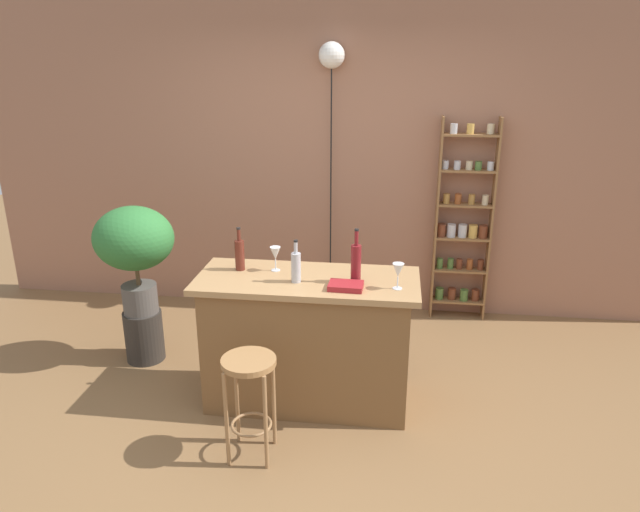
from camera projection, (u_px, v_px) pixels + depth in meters
name	position (u px, v px, depth m)	size (l,w,h in m)	color
ground	(301.00, 424.00, 3.79)	(12.00, 12.00, 0.00)	brown
back_wall	(335.00, 156.00, 5.15)	(6.40, 0.10, 2.80)	#9E6B51
kitchen_counter	(308.00, 340.00, 3.92)	(1.44, 0.61, 0.90)	brown
bar_stool	(250.00, 385.00, 3.36)	(0.31, 0.31, 0.64)	#997047
spice_shelf	(463.00, 225.00, 5.07)	(0.48, 0.14, 1.77)	olive
plant_stool	(144.00, 335.00, 4.54)	(0.29, 0.29, 0.40)	#2D2823
potted_plant	(134.00, 244.00, 4.29)	(0.59, 0.53, 0.82)	#514C47
bottle_olive_oil	(356.00, 262.00, 3.66)	(0.06, 0.06, 0.35)	maroon
bottle_spirits_clear	(240.00, 254.00, 3.88)	(0.06, 0.06, 0.29)	#5B2319
bottle_sauce_amber	(296.00, 266.00, 3.68)	(0.06, 0.06, 0.28)	#B2B2B7
wine_glass_left	(398.00, 271.00, 3.57)	(0.07, 0.07, 0.16)	silver
wine_glass_center	(275.00, 254.00, 3.86)	(0.07, 0.07, 0.16)	silver
cookbook	(346.00, 286.00, 3.60)	(0.21, 0.15, 0.04)	maroon
pendant_globe_light	(332.00, 60.00, 4.79)	(0.21, 0.21, 2.35)	black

